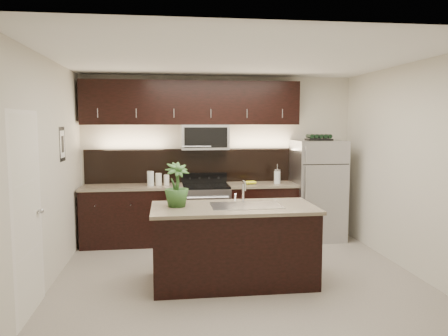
% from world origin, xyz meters
% --- Properties ---
extents(ground, '(4.50, 4.50, 0.00)m').
position_xyz_m(ground, '(0.00, 0.00, 0.00)').
color(ground, gray).
rests_on(ground, ground).
extents(room_walls, '(4.52, 4.02, 2.71)m').
position_xyz_m(room_walls, '(-0.11, -0.04, 1.70)').
color(room_walls, beige).
rests_on(room_walls, ground).
extents(counter_run, '(3.51, 0.65, 0.94)m').
position_xyz_m(counter_run, '(-0.46, 1.69, 0.47)').
color(counter_run, black).
rests_on(counter_run, ground).
extents(upper_fixtures, '(3.49, 0.40, 1.66)m').
position_xyz_m(upper_fixtures, '(-0.43, 1.84, 2.14)').
color(upper_fixtures, black).
rests_on(upper_fixtures, counter_run).
extents(island, '(1.96, 0.96, 0.94)m').
position_xyz_m(island, '(-0.07, -0.18, 0.47)').
color(island, black).
rests_on(island, ground).
extents(sink_faucet, '(0.84, 0.50, 0.28)m').
position_xyz_m(sink_faucet, '(0.08, -0.17, 0.96)').
color(sink_faucet, silver).
rests_on(sink_faucet, island).
extents(refrigerator, '(0.79, 0.71, 1.64)m').
position_xyz_m(refrigerator, '(1.61, 1.63, 0.82)').
color(refrigerator, '#B2B2B7').
rests_on(refrigerator, ground).
extents(wine_rack, '(0.41, 0.25, 0.10)m').
position_xyz_m(wine_rack, '(1.61, 1.63, 1.69)').
color(wine_rack, black).
rests_on(wine_rack, refrigerator).
extents(plant, '(0.38, 0.38, 0.52)m').
position_xyz_m(plant, '(-0.75, -0.12, 1.20)').
color(plant, '#2A5020').
rests_on(plant, island).
extents(canisters, '(0.35, 0.15, 0.23)m').
position_xyz_m(canisters, '(-1.03, 1.66, 1.04)').
color(canisters, silver).
rests_on(canisters, counter_run).
extents(french_press, '(0.11, 0.11, 0.31)m').
position_xyz_m(french_press, '(0.92, 1.64, 1.06)').
color(french_press, silver).
rests_on(french_press, counter_run).
extents(bananas, '(0.22, 0.19, 0.06)m').
position_xyz_m(bananas, '(0.42, 1.61, 0.97)').
color(bananas, yellow).
rests_on(bananas, counter_run).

